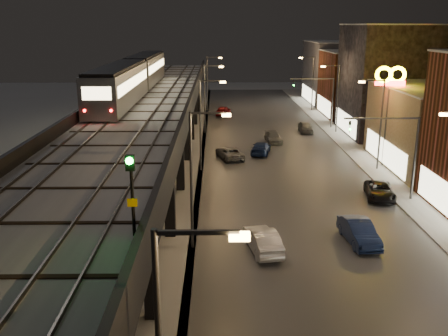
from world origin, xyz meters
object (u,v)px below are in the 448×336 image
object	(u,v)px
car_mid_silver	(230,153)
car_onc_red	(306,128)
rail_signal	(131,179)
car_near_white	(262,241)
car_mid_dark	(261,149)
car_far_white	(223,111)
car_onc_dark	(380,192)
car_onc_white	(273,138)
car_onc_silver	(359,233)
subway_train	(134,75)

from	to	relation	value
car_mid_silver	car_onc_red	size ratio (longest dim) A/B	1.14
rail_signal	car_near_white	xyz separation A→B (m)	(5.91, 12.53, -8.05)
car_mid_dark	car_far_white	bearing A→B (deg)	-69.02
car_mid_dark	car_onc_red	size ratio (longest dim) A/B	1.12
car_onc_dark	car_onc_white	distance (m)	21.84
car_far_white	car_onc_white	distance (m)	19.99
rail_signal	car_onc_dark	distance (m)	29.04
car_onc_silver	car_far_white	bearing A→B (deg)	94.96
subway_train	car_onc_dark	distance (m)	30.63
car_onc_dark	car_onc_white	world-z (taller)	car_onc_dark
car_mid_dark	car_onc_white	world-z (taller)	car_mid_dark
rail_signal	car_far_white	world-z (taller)	rail_signal
car_onc_red	rail_signal	bearing A→B (deg)	-106.53
car_onc_dark	car_near_white	bearing A→B (deg)	-127.55
car_far_white	car_onc_red	size ratio (longest dim) A/B	1.06
car_mid_dark	car_onc_dark	distance (m)	17.34
car_onc_silver	car_onc_dark	bearing A→B (deg)	59.67
car_mid_silver	car_onc_white	world-z (taller)	car_mid_silver
car_mid_silver	car_far_white	size ratio (longest dim) A/B	1.07
car_near_white	car_onc_white	distance (m)	30.96
rail_signal	car_onc_red	bearing A→B (deg)	73.05
car_far_white	car_onc_silver	xyz separation A→B (m)	(8.37, -48.63, 0.01)
rail_signal	car_far_white	xyz separation A→B (m)	(4.06, 62.32, -8.06)
subway_train	car_onc_red	world-z (taller)	subway_train
car_onc_white	car_mid_dark	bearing A→B (deg)	-114.63
car_mid_dark	car_onc_silver	world-z (taller)	car_onc_silver
car_onc_silver	car_onc_dark	size ratio (longest dim) A/B	0.98
car_mid_dark	car_onc_silver	bearing A→B (deg)	112.80
car_far_white	car_onc_silver	bearing A→B (deg)	114.23
car_mid_dark	car_onc_white	size ratio (longest dim) A/B	1.09
car_onc_white	car_onc_red	world-z (taller)	car_onc_red
subway_train	car_onc_white	size ratio (longest dim) A/B	8.79
car_near_white	car_onc_dark	xyz separation A→B (m)	(10.67, 9.88, -0.09)
subway_train	car_near_white	world-z (taller)	subway_train
car_near_white	car_onc_silver	bearing A→B (deg)	179.39
car_mid_silver	car_onc_silver	xyz separation A→B (m)	(8.03, -21.77, 0.11)
car_onc_white	car_far_white	bearing A→B (deg)	101.91
rail_signal	car_mid_dark	xyz separation A→B (m)	(7.94, 37.44, -8.13)
car_mid_silver	car_onc_dark	xyz separation A→B (m)	(12.19, -13.06, 0.00)
car_mid_silver	car_onc_silver	distance (m)	23.21
car_mid_dark	car_near_white	bearing A→B (deg)	97.45
car_near_white	car_onc_red	bearing A→B (deg)	-114.65
car_onc_silver	car_onc_white	size ratio (longest dim) A/B	1.09
car_near_white	car_far_white	size ratio (longest dim) A/B	1.04
rail_signal	subway_train	bearing A→B (deg)	98.85
car_mid_silver	car_onc_white	distance (m)	9.55
car_mid_silver	car_mid_dark	xyz separation A→B (m)	(3.55, 1.97, 0.02)
car_mid_dark	rail_signal	bearing A→B (deg)	90.13
rail_signal	car_mid_dark	distance (m)	39.13
car_mid_silver	car_onc_red	distance (m)	17.27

